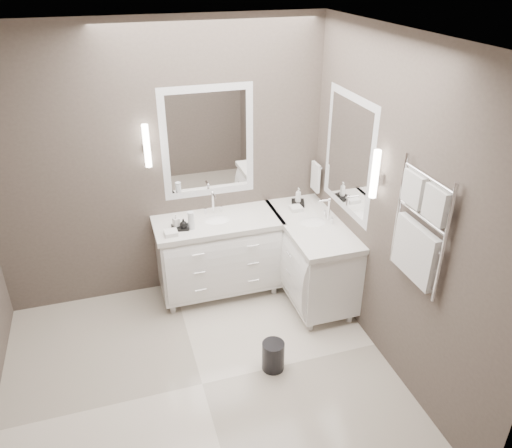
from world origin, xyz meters
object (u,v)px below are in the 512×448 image
object	(u,v)px
vanity_right	(311,254)
towel_ladder	(418,233)
waste_bin	(273,356)
vanity_back	(218,251)

from	to	relation	value
vanity_right	towel_ladder	xyz separation A→B (m)	(0.23, -1.30, 0.91)
waste_bin	vanity_back	bearing A→B (deg)	97.94
vanity_back	towel_ladder	distance (m)	2.16
vanity_back	vanity_right	xyz separation A→B (m)	(0.88, -0.33, 0.00)
vanity_back	waste_bin	xyz separation A→B (m)	(0.17, -1.22, -0.35)
towel_ladder	waste_bin	xyz separation A→B (m)	(-0.93, 0.40, -1.26)
waste_bin	vanity_right	bearing A→B (deg)	51.88
vanity_right	towel_ladder	bearing A→B (deg)	-80.16
vanity_right	vanity_back	bearing A→B (deg)	159.62
towel_ladder	waste_bin	size ratio (longest dim) A/B	3.35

